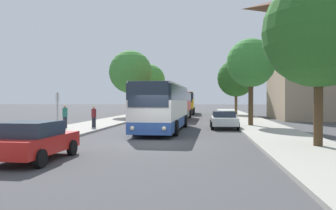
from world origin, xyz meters
TOP-DOWN VIEW (x-y plane):
  - ground_plane at (0.00, 0.00)m, footprint 300.00×300.00m
  - sidewalk_left at (-7.00, 0.00)m, footprint 4.00×120.00m
  - sidewalk_right at (7.00, 0.00)m, footprint 4.00×120.00m
  - bus_front at (-0.46, 6.78)m, footprint 3.03×11.20m
  - bus_middle at (-0.78, 20.90)m, footprint 3.03×10.29m
  - bus_rear at (-0.67, 36.32)m, footprint 2.95×11.34m
  - parked_car_left_curb at (-3.71, -5.22)m, footprint 2.16×3.97m
  - parked_car_right_near at (3.97, 9.28)m, footprint 2.13×4.22m
  - bus_stop_sign at (-6.52, 2.71)m, footprint 0.08×0.45m
  - pedestrian_waiting_near at (-5.87, 7.43)m, footprint 0.36×0.36m
  - pedestrian_waiting_far at (-7.85, 6.74)m, footprint 0.36×0.36m
  - tree_left_near at (-7.04, 24.57)m, footprint 5.49×5.49m
  - tree_left_far at (-6.48, 34.79)m, footprint 5.19×5.19m
  - tree_right_near at (6.26, 11.10)m, footprint 4.00×4.00m
  - tree_right_mid at (6.91, 31.92)m, footprint 5.42×5.42m
  - tree_right_far at (7.66, -1.01)m, footprint 5.05×5.05m

SIDE VIEW (x-z plane):
  - ground_plane at x=0.00m, z-range 0.00..0.00m
  - sidewalk_left at x=-7.00m, z-range 0.00..0.15m
  - sidewalk_right at x=7.00m, z-range 0.00..0.15m
  - parked_car_right_near at x=3.97m, z-range 0.04..1.40m
  - parked_car_left_curb at x=-3.71m, z-range 0.03..1.48m
  - pedestrian_waiting_near at x=-5.87m, z-range 0.15..1.77m
  - pedestrian_waiting_far at x=-7.85m, z-range 0.16..1.88m
  - bus_middle at x=-0.78m, z-range 0.11..3.32m
  - bus_stop_sign at x=-6.52m, z-range 0.46..3.00m
  - bus_front at x=-0.46m, z-range 0.12..3.41m
  - bus_rear at x=-0.67m, z-range 0.12..3.54m
  - tree_right_near at x=6.26m, z-range 1.69..8.84m
  - tree_right_far at x=7.66m, z-range 1.46..9.15m
  - tree_left_far at x=-6.48m, z-range 1.43..9.21m
  - tree_right_mid at x=6.91m, z-range 1.42..9.39m
  - tree_left_near at x=-7.04m, z-range 1.60..10.03m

